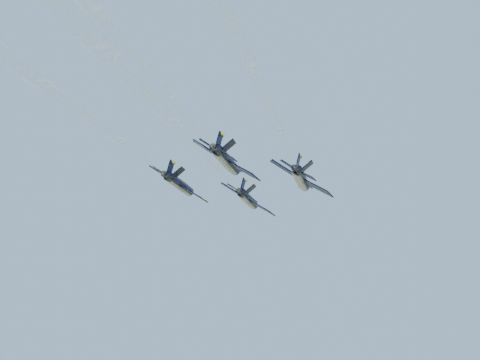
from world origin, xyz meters
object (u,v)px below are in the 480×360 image
(jet_lead, at_px, (248,200))
(jet_slot, at_px, (227,161))
(jet_right, at_px, (302,179))
(jet_left, at_px, (180,185))

(jet_lead, xyz_separation_m, jet_slot, (3.31, -24.98, 0.00))
(jet_right, height_order, jet_slot, same)
(jet_lead, relative_size, jet_left, 1.00)
(jet_right, bearing_deg, jet_lead, 133.43)
(jet_lead, relative_size, jet_slot, 1.00)
(jet_lead, distance_m, jet_right, 17.34)
(jet_slot, bearing_deg, jet_right, 48.93)
(jet_slot, bearing_deg, jet_lead, 92.16)
(jet_left, height_order, jet_slot, same)
(jet_left, xyz_separation_m, jet_slot, (12.56, -10.83, 0.00))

